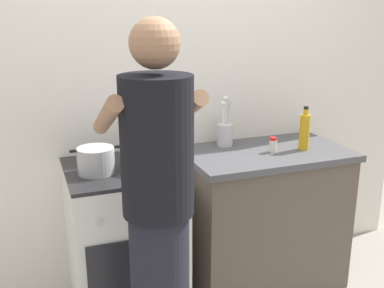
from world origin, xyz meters
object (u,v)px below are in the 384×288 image
object	(u,v)px
pot	(96,160)
utensil_crock	(225,132)
stove_range	(125,242)
mixing_bowl	(148,157)
oil_bottle	(304,131)
person	(158,220)
spice_bottle	(273,145)

from	to	relation	value
pot	utensil_crock	bearing A→B (deg)	15.12
stove_range	pot	xyz separation A→B (m)	(-0.14, -0.04, 0.52)
mixing_bowl	oil_bottle	xyz separation A→B (m)	(0.98, -0.02, 0.06)
pot	utensil_crock	xyz separation A→B (m)	(0.84, 0.23, 0.02)
pot	person	distance (m)	0.61
stove_range	oil_bottle	size ratio (longest dim) A/B	3.34
stove_range	pot	bearing A→B (deg)	-164.10
pot	person	xyz separation A→B (m)	(0.17, -0.58, -0.11)
spice_bottle	stove_range	bearing A→B (deg)	177.61
mixing_bowl	utensil_crock	xyz separation A→B (m)	(0.56, 0.23, 0.03)
stove_range	pot	size ratio (longest dim) A/B	3.46
stove_range	spice_bottle	world-z (taller)	spice_bottle
pot	person	world-z (taller)	person
stove_range	mixing_bowl	xyz separation A→B (m)	(0.14, -0.04, 0.51)
pot	stove_range	bearing A→B (deg)	15.90
mixing_bowl	person	bearing A→B (deg)	-101.16
utensil_crock	spice_bottle	xyz separation A→B (m)	(0.22, -0.23, -0.04)
pot	utensil_crock	distance (m)	0.87
mixing_bowl	utensil_crock	size ratio (longest dim) A/B	0.97
pot	oil_bottle	world-z (taller)	oil_bottle
stove_range	spice_bottle	distance (m)	1.04
pot	spice_bottle	distance (m)	1.06
stove_range	utensil_crock	distance (m)	0.90
utensil_crock	oil_bottle	xyz separation A→B (m)	(0.42, -0.25, 0.03)
mixing_bowl	oil_bottle	world-z (taller)	oil_bottle
mixing_bowl	oil_bottle	bearing A→B (deg)	-1.16
person	stove_range	bearing A→B (deg)	92.40
stove_range	mixing_bowl	size ratio (longest dim) A/B	2.94
mixing_bowl	utensil_crock	world-z (taller)	utensil_crock
oil_bottle	utensil_crock	bearing A→B (deg)	149.45
pot	mixing_bowl	size ratio (longest dim) A/B	0.85
utensil_crock	person	xyz separation A→B (m)	(-0.67, -0.81, -0.13)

